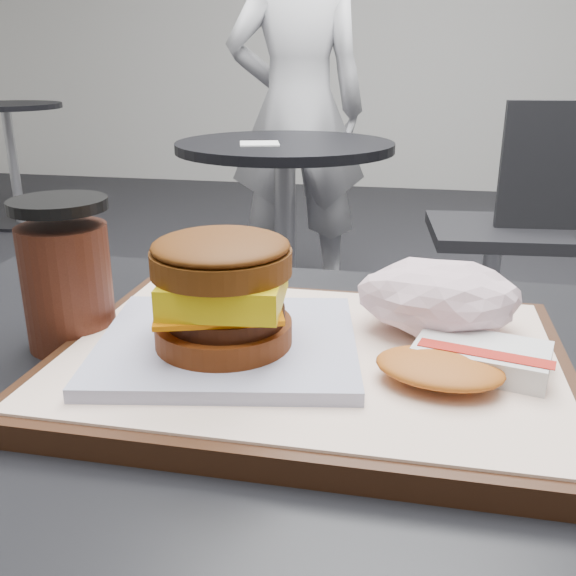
# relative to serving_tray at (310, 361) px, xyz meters

# --- Properties ---
(serving_tray) EXTENTS (0.38, 0.28, 0.02)m
(serving_tray) POSITION_rel_serving_tray_xyz_m (0.00, 0.00, 0.00)
(serving_tray) COLOR black
(serving_tray) RESTS_ON customer_table
(breakfast_sandwich) EXTENTS (0.22, 0.20, 0.09)m
(breakfast_sandwich) POSITION_rel_serving_tray_xyz_m (-0.06, -0.02, 0.05)
(breakfast_sandwich) COLOR silver
(breakfast_sandwich) RESTS_ON serving_tray
(hash_brown) EXTENTS (0.13, 0.11, 0.02)m
(hash_brown) POSITION_rel_serving_tray_xyz_m (0.11, -0.02, 0.02)
(hash_brown) COLOR silver
(hash_brown) RESTS_ON serving_tray
(crumpled_wrapper) EXTENTS (0.13, 0.10, 0.06)m
(crumpled_wrapper) POSITION_rel_serving_tray_xyz_m (0.09, 0.06, 0.04)
(crumpled_wrapper) COLOR white
(crumpled_wrapper) RESTS_ON serving_tray
(coffee_cup) EXTENTS (0.08, 0.08, 0.12)m
(coffee_cup) POSITION_rel_serving_tray_xyz_m (-0.20, 0.01, 0.05)
(coffee_cup) COLOR #3F190F
(coffee_cup) RESTS_ON customer_table
(neighbor_table) EXTENTS (0.70, 0.70, 0.75)m
(neighbor_table) POSITION_rel_serving_tray_xyz_m (-0.35, 1.61, -0.23)
(neighbor_table) COLOR black
(neighbor_table) RESTS_ON ground
(napkin) EXTENTS (0.15, 0.15, 0.00)m
(napkin) POSITION_rel_serving_tray_xyz_m (-0.42, 1.53, -0.03)
(napkin) COLOR white
(napkin) RESTS_ON neighbor_table
(neighbor_chair) EXTENTS (0.62, 0.46, 0.88)m
(neighbor_chair) POSITION_rel_serving_tray_xyz_m (0.40, 1.72, -0.27)
(neighbor_chair) COLOR #A6A5AA
(neighbor_chair) RESTS_ON ground
(patron) EXTENTS (0.66, 0.52, 1.59)m
(patron) POSITION_rel_serving_tray_xyz_m (-0.44, 2.28, 0.02)
(patron) COLOR silver
(patron) RESTS_ON ground
(bg_table_mid) EXTENTS (0.66, 0.66, 0.75)m
(bg_table_mid) POSITION_rel_serving_tray_xyz_m (-2.40, 3.16, -0.22)
(bg_table_mid) COLOR black
(bg_table_mid) RESTS_ON ground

